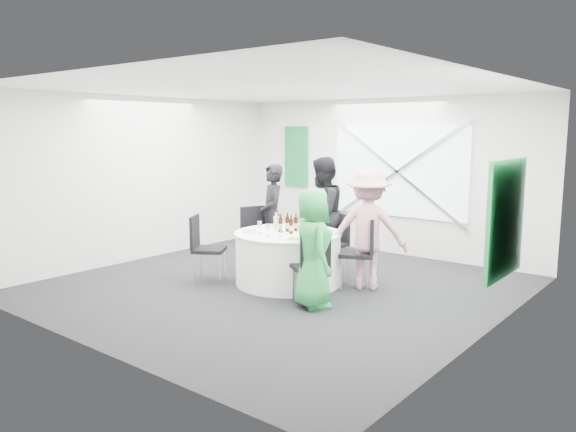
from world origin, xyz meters
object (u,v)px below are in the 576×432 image
Objects in this scene: banquet_table at (288,258)px; person_man_back at (322,213)px; chair_back at (335,238)px; chair_front_left at (203,243)px; green_water_bottle at (301,224)px; person_woman_pink at (368,229)px; person_woman_green at (313,248)px; clear_water_bottle at (276,224)px; chair_back_right at (364,247)px; chair_front_right at (312,262)px; chair_back_left at (256,232)px; person_man_back_left at (272,215)px.

person_man_back reaches higher than banquet_table.
chair_back is 0.93× the size of chair_front_left.
green_water_bottle reaches higher than chair_front_left.
person_woman_pink is 1.16m from person_woman_green.
chair_back_right is at bearing 19.95° from clear_water_bottle.
chair_front_right is 0.52× the size of person_man_back.
clear_water_bottle is (-1.23, -0.45, 0.26)m from chair_back_right.
chair_back_left is 1.00× the size of chair_front_left.
chair_back_right is 1.94m from person_man_back_left.
person_man_back is (0.75, 0.36, 0.06)m from person_man_back_left.
banquet_table is 0.55m from green_water_bottle.
person_woman_pink is (0.18, 1.07, 0.30)m from chair_front_right.
chair_back is 0.98× the size of chair_front_right.
chair_back is at bearing 54.51° from person_man_back_left.
person_man_back_left is (-1.04, -0.31, 0.30)m from chair_back.
chair_back_right is 0.57× the size of person_man_back.
green_water_bottle reaches higher than chair_back_left.
person_woman_pink is at bearing 26.23° from green_water_bottle.
person_man_back_left is at bearing -39.57° from chair_front_left.
banquet_table is 0.93× the size of person_man_back_left.
person_woman_green is 4.53× the size of green_water_bottle.
chair_back reaches higher than banquet_table.
chair_back_left is 3.60× the size of clear_water_bottle.
chair_front_right is at bearing 54.65° from person_woman_pink.
person_woman_green reaches higher than chair_back_left.
green_water_bottle is 1.22× the size of clear_water_bottle.
chair_front_left is at bearing 36.30° from person_woman_green.
person_man_back_left reaches higher than banquet_table.
green_water_bottle is at bearing -9.19° from person_woman_green.
chair_back_left is at bearing -24.78° from person_woman_pink.
chair_back_left is at bearing -147.41° from chair_back.
person_man_back is (-0.29, 0.05, 0.37)m from chair_back.
person_woman_pink is 1.35m from clear_water_bottle.
person_woman_pink reaches higher than banquet_table.
person_woman_green is (-0.11, -1.15, -0.09)m from person_woman_pink.
chair_back_left is at bearing 5.69° from person_woman_green.
banquet_table is at bearing 0.61° from clear_water_bottle.
person_woman_green is at bearing -35.25° from banquet_table.
person_man_back_left reaches higher than chair_front_left.
green_water_bottle is at bearing 10.48° from person_man_back.
person_man_back is 1.19× the size of person_woman_green.
person_man_back_left reaches higher than chair_back.
person_woman_green is 5.53× the size of clear_water_bottle.
chair_front_right is at bearing -15.98° from person_woman_green.
banquet_table is at bearing -90.00° from chair_back_left.
chair_back_right is 1.09× the size of chair_front_right.
banquet_table is at bearing -0.00° from person_man_back.
chair_front_left is at bearing -84.99° from chair_back_right.
green_water_bottle is 0.41m from clear_water_bottle.
chair_back is 0.54× the size of person_woman_pink.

